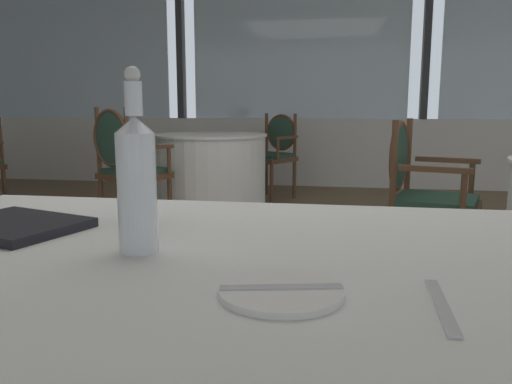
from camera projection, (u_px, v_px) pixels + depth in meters
name	position (u px, v px, depth m)	size (l,w,h in m)	color
ground_plane	(232.00, 307.00, 2.58)	(14.03, 14.03, 0.00)	#756047
window_wall_far	(298.00, 96.00, 6.33)	(9.66, 0.14, 2.83)	silver
side_plate	(281.00, 291.00, 0.72)	(0.18, 0.18, 0.01)	white
butter_knife	(281.00, 288.00, 0.72)	(0.18, 0.02, 0.00)	silver
dinner_fork	(441.00, 306.00, 0.68)	(0.19, 0.02, 0.00)	silver
water_bottle	(137.00, 180.00, 0.91)	(0.07, 0.07, 0.33)	white
wine_glass	(137.00, 157.00, 1.19)	(0.09, 0.09, 0.20)	white
menu_book	(13.00, 225.00, 1.10)	(0.28, 0.22, 0.02)	black
background_table_0	(211.00, 173.00, 4.86)	(1.08, 1.08, 0.74)	white
dining_chair_0_0	(125.00, 160.00, 4.10)	(0.65, 0.63, 1.00)	brown
dining_chair_0_1	(274.00, 149.00, 5.55)	(0.65, 0.63, 0.92)	brown
dining_chair_2_1	(421.00, 187.00, 2.87)	(0.58, 0.62, 0.94)	brown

